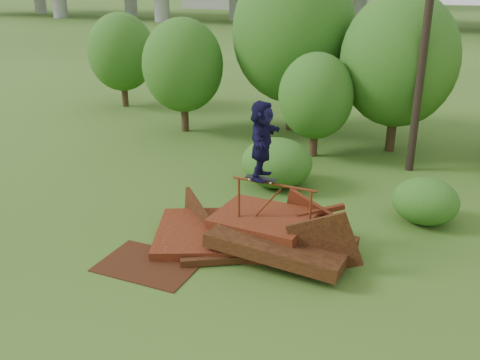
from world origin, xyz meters
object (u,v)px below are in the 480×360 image
at_px(flat_plate, 149,264).
at_px(scrap_pile, 255,234).
at_px(skater, 262,140).
at_px(utility_pole, 427,22).

bearing_deg(flat_plate, scrap_pile, 41.91).
xyz_separation_m(skater, flat_plate, (-2.23, -1.86, -2.92)).
relative_size(skater, flat_plate, 0.82).
bearing_deg(utility_pole, flat_plate, -119.32).
height_order(flat_plate, utility_pole, utility_pole).
bearing_deg(skater, scrap_pile, 82.94).
relative_size(scrap_pile, skater, 2.99).
distance_m(scrap_pile, utility_pole, 9.52).
relative_size(flat_plate, utility_pole, 0.23).
xyz_separation_m(skater, utility_pole, (3.05, 7.55, 2.25)).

